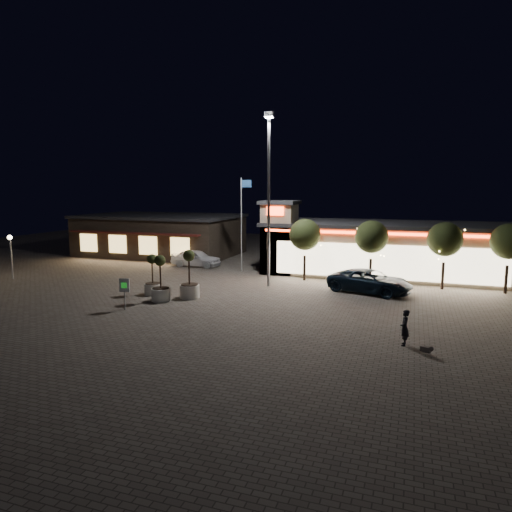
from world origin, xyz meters
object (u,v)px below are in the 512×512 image
(white_sedan, at_px, (196,258))
(planter_mid, at_px, (161,287))
(pickup_truck, at_px, (370,281))
(valet_sign, at_px, (124,288))
(pedestrian, at_px, (405,328))
(planter_left, at_px, (153,282))

(white_sedan, xyz_separation_m, planter_mid, (3.75, -12.49, 0.13))
(pickup_truck, relative_size, valet_sign, 3.05)
(pedestrian, xyz_separation_m, planter_mid, (-14.82, 3.70, 0.09))
(planter_left, relative_size, valet_sign, 1.48)
(planter_mid, bearing_deg, white_sedan, 106.70)
(white_sedan, bearing_deg, planter_left, -166.71)
(planter_mid, height_order, valet_sign, planter_mid)
(pedestrian, relative_size, planter_left, 0.60)
(pedestrian, height_order, planter_mid, planter_mid)
(pedestrian, height_order, valet_sign, valet_sign)
(pickup_truck, bearing_deg, planter_mid, 134.91)
(white_sedan, height_order, planter_left, planter_left)
(planter_mid, xyz_separation_m, valet_sign, (-0.90, -2.55, 0.39))
(pedestrian, xyz_separation_m, valet_sign, (-15.72, 1.14, 0.48))
(pickup_truck, relative_size, planter_mid, 1.93)
(white_sedan, bearing_deg, pedestrian, -129.62)
(pedestrian, xyz_separation_m, planter_left, (-16.23, 5.03, 0.03))
(white_sedan, xyz_separation_m, pedestrian, (18.56, -16.19, 0.04))
(pickup_truck, distance_m, valet_sign, 16.19)
(planter_mid, relative_size, valet_sign, 1.58)
(pedestrian, distance_m, planter_mid, 15.27)
(pickup_truck, height_order, pedestrian, pedestrian)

